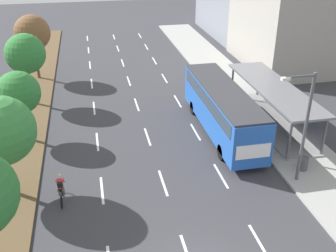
{
  "coord_description": "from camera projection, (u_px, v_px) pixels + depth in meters",
  "views": [
    {
      "loc": [
        -3.53,
        -11.15,
        13.24
      ],
      "look_at": [
        1.27,
        11.88,
        1.2
      ],
      "focal_mm": 41.89,
      "sensor_mm": 36.0,
      "label": 1
    }
  ],
  "objects": [
    {
      "name": "cyclist",
      "position": [
        61.0,
        189.0,
        20.76
      ],
      "size": [
        0.46,
        1.82,
        1.71
      ],
      "color": "black",
      "rests_on": "ground"
    },
    {
      "name": "median_tree_third",
      "position": [
        18.0,
        93.0,
        25.54
      ],
      "size": [
        2.87,
        2.87,
        4.86
      ],
      "color": "brown",
      "rests_on": "median_strip"
    },
    {
      "name": "lane_divider_right",
      "position": [
        178.0,
        101.0,
        33.19
      ],
      "size": [
        0.14,
        48.09,
        0.01
      ],
      "color": "white",
      "rests_on": "ground"
    },
    {
      "name": "bus_shelter",
      "position": [
        276.0,
        101.0,
        28.56
      ],
      "size": [
        2.9,
        11.03,
        2.86
      ],
      "color": "gray",
      "rests_on": "sidewalk_right"
    },
    {
      "name": "median_tree_second",
      "position": [
        0.0,
        131.0,
        19.87
      ],
      "size": [
        3.62,
        3.62,
        5.66
      ],
      "color": "brown",
      "rests_on": "median_strip"
    },
    {
      "name": "lane_divider_left",
      "position": [
        94.0,
        108.0,
        31.91
      ],
      "size": [
        0.14,
        48.09,
        0.01
      ],
      "color": "white",
      "rests_on": "ground"
    },
    {
      "name": "trash_bin",
      "position": [
        303.0,
        164.0,
        23.4
      ],
      "size": [
        0.52,
        0.52,
        0.85
      ],
      "primitive_type": "cylinder",
      "color": "#4C4C51",
      "rests_on": "sidewalk_right"
    },
    {
      "name": "sidewalk_right",
      "position": [
        236.0,
        89.0,
        35.47
      ],
      "size": [
        4.5,
        52.0,
        0.15
      ],
      "primitive_type": "cube",
      "color": "#9E9E99",
      "rests_on": "ground"
    },
    {
      "name": "median_tree_fourth",
      "position": [
        25.0,
        54.0,
        30.62
      ],
      "size": [
        3.15,
        3.15,
        5.79
      ],
      "color": "brown",
      "rests_on": "median_strip"
    },
    {
      "name": "streetlight",
      "position": [
        304.0,
        122.0,
        20.97
      ],
      "size": [
        1.91,
        0.24,
        6.5
      ],
      "color": "#4C4C51",
      "rests_on": "sidewalk_right"
    },
    {
      "name": "median_tree_fifth",
      "position": [
        32.0,
        33.0,
        36.01
      ],
      "size": [
        3.28,
        3.28,
        6.01
      ],
      "color": "brown",
      "rests_on": "median_strip"
    },
    {
      "name": "bus",
      "position": [
        222.0,
        106.0,
        27.26
      ],
      "size": [
        2.54,
        11.29,
        3.37
      ],
      "color": "#2356B2",
      "rests_on": "ground"
    },
    {
      "name": "median_strip",
      "position": [
        34.0,
        105.0,
        32.29
      ],
      "size": [
        2.6,
        52.0,
        0.12
      ],
      "primitive_type": "cube",
      "color": "brown",
      "rests_on": "ground"
    },
    {
      "name": "lane_divider_center",
      "position": [
        137.0,
        104.0,
        32.55
      ],
      "size": [
        0.14,
        48.09,
        0.01
      ],
      "color": "white",
      "rests_on": "ground"
    }
  ]
}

